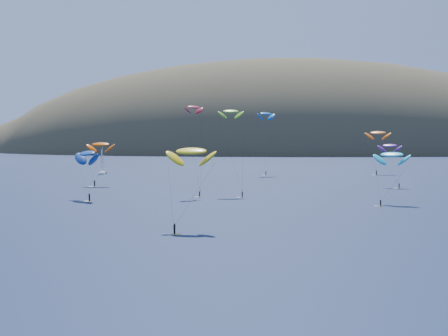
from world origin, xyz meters
TOP-DOWN VIEW (x-y plane):
  - ground at (0.00, 0.00)m, footprint 2800.00×2800.00m
  - island at (39.40, 562.36)m, footprint 730.00×300.00m
  - sailboat at (-70.55, 194.58)m, footprint 9.90×8.52m
  - kitesurfer_1 at (-55.81, 136.30)m, footprint 9.46×8.90m
  - kitesurfer_2 at (-14.48, 42.82)m, footprint 9.46×11.12m
  - kitesurfer_3 at (-10.67, 109.47)m, footprint 8.09×13.54m
  - kitesurfer_4 at (-0.19, 196.69)m, footprint 9.55×10.48m
  - kitesurfer_5 at (30.57, 87.13)m, footprint 9.63×11.89m
  - kitesurfer_6 at (40.04, 136.90)m, footprint 7.97×10.04m
  - kitesurfer_9 at (-20.99, 105.03)m, footprint 6.47×9.50m
  - kitesurfer_10 at (-47.90, 92.36)m, footprint 10.45×13.46m
  - kitesurfer_11 at (48.92, 206.94)m, footprint 11.25×15.47m

SIDE VIEW (x-z plane):
  - island at x=39.40m, z-range -115.74..94.26m
  - ground at x=0.00m, z-range 0.00..0.00m
  - sailboat at x=-70.55m, z-range -5.09..7.04m
  - kitesurfer_5 at x=30.57m, z-range 4.82..19.36m
  - kitesurfer_10 at x=-47.90m, z-range 4.62..19.56m
  - kitesurfer_6 at x=40.04m, z-range 5.70..21.25m
  - kitesurfer_1 at x=-55.81m, z-range 5.60..21.98m
  - kitesurfer_2 at x=-14.48m, z-range 5.76..22.29m
  - kitesurfer_11 at x=48.92m, z-range 7.48..28.31m
  - kitesurfer_3 at x=-10.67m, z-range 10.84..36.56m
  - kitesurfer_9 at x=-20.99m, z-range 11.44..37.98m
  - kitesurfer_4 at x=-0.19m, z-range 11.70..40.19m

